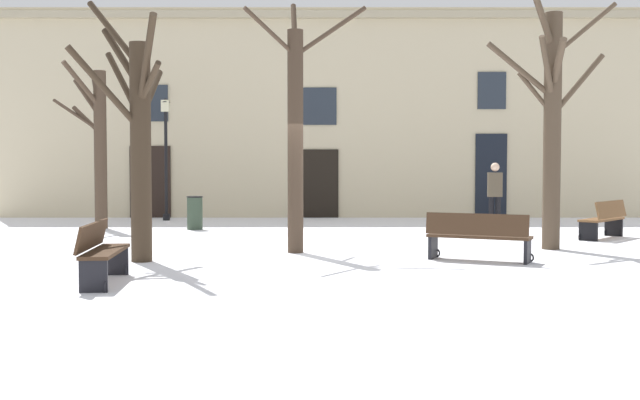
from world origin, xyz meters
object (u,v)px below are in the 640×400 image
object	(u,v)px
bench_far_corner	(99,251)
person_crossing_plaza	(493,192)
litter_bin	(193,213)
bench_by_litter_bin	(476,236)
tree_center	(294,131)
tree_right_of_center	(550,119)
tree_left_of_center	(136,134)
streetlamp	(164,146)
bench_back_to_back_left	(602,219)
tree_foreground	(96,142)

from	to	relation	value
bench_far_corner	person_crossing_plaza	xyz separation A→B (m)	(7.89, 9.67, 0.52)
litter_bin	bench_by_litter_bin	bearing A→B (deg)	-47.59
bench_far_corner	person_crossing_plaza	bearing A→B (deg)	-44.14
tree_center	bench_by_litter_bin	size ratio (longest dim) A/B	2.69
tree_center	tree_right_of_center	world-z (taller)	tree_right_of_center
tree_left_of_center	bench_by_litter_bin	distance (m)	6.26
streetlamp	bench_far_corner	world-z (taller)	streetlamp
bench_far_corner	tree_center	bearing A→B (deg)	-39.47
bench_back_to_back_left	person_crossing_plaza	size ratio (longest dim) A/B	0.90
streetlamp	bench_by_litter_bin	xyz separation A→B (m)	(7.58, -10.12, -1.88)
person_crossing_plaza	bench_by_litter_bin	bearing A→B (deg)	79.54
streetlamp	bench_far_corner	size ratio (longest dim) A/B	2.08
litter_bin	bench_back_to_back_left	world-z (taller)	litter_bin
tree_right_of_center	streetlamp	world-z (taller)	tree_right_of_center
tree_foreground	streetlamp	distance (m)	3.26
tree_foreground	tree_right_of_center	bearing A→B (deg)	-25.84
tree_center	bench_far_corner	bearing A→B (deg)	-124.54
tree_center	litter_bin	size ratio (longest dim) A/B	5.62
tree_right_of_center	tree_left_of_center	bearing A→B (deg)	-166.03
streetlamp	litter_bin	size ratio (longest dim) A/B	4.28
bench_far_corner	bench_back_to_back_left	world-z (taller)	bench_back_to_back_left
person_crossing_plaza	bench_back_to_back_left	bearing A→B (deg)	127.01
litter_bin	person_crossing_plaza	bearing A→B (deg)	3.19
bench_back_to_back_left	person_crossing_plaza	world-z (taller)	person_crossing_plaza
tree_center	bench_back_to_back_left	size ratio (longest dim) A/B	3.10
tree_center	bench_by_litter_bin	xyz separation A→B (m)	(3.27, -1.38, -1.92)
tree_right_of_center	tree_foreground	bearing A→B (deg)	154.16
bench_by_litter_bin	bench_far_corner	bearing A→B (deg)	47.95
streetlamp	tree_center	bearing A→B (deg)	-63.75
tree_foreground	person_crossing_plaza	distance (m)	10.82
tree_left_of_center	bench_by_litter_bin	world-z (taller)	tree_left_of_center
tree_foreground	litter_bin	bearing A→B (deg)	-8.07
tree_right_of_center	bench_by_litter_bin	size ratio (longest dim) A/B	2.79
litter_bin	bench_far_corner	distance (m)	9.22
bench_back_to_back_left	bench_far_corner	bearing A→B (deg)	-14.23
tree_foreground	tree_left_of_center	world-z (taller)	tree_left_of_center
bench_far_corner	person_crossing_plaza	size ratio (longest dim) A/B	1.03
tree_left_of_center	tree_center	world-z (taller)	tree_center
person_crossing_plaza	tree_left_of_center	bearing A→B (deg)	46.90
tree_foreground	bench_far_corner	xyz separation A→B (m)	(2.84, -9.60, -1.88)
litter_bin	bench_back_to_back_left	size ratio (longest dim) A/B	0.55
bench_far_corner	bench_back_to_back_left	xyz separation A→B (m)	(9.75, 6.72, -0.02)
tree_foreground	litter_bin	xyz separation A→B (m)	(2.66, -0.38, -1.90)
tree_center	person_crossing_plaza	world-z (taller)	tree_center
tree_left_of_center	tree_center	size ratio (longest dim) A/B	0.94
bench_far_corner	tree_right_of_center	bearing A→B (deg)	-65.33
tree_foreground	bench_back_to_back_left	world-z (taller)	tree_foreground
bench_far_corner	tree_left_of_center	bearing A→B (deg)	-3.80
tree_foreground	bench_by_litter_bin	world-z (taller)	tree_foreground
litter_bin	bench_back_to_back_left	distance (m)	10.25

